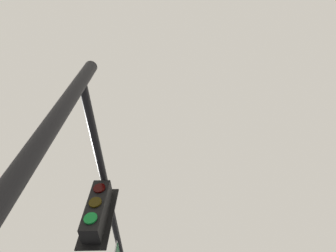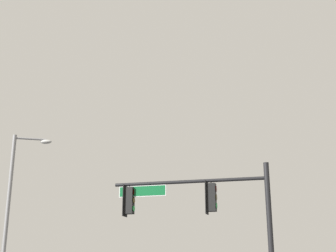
{
  "view_description": "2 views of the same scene",
  "coord_description": "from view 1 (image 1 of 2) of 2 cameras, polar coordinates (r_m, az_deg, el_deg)",
  "views": [
    {
      "loc": [
        -7.75,
        -7.05,
        1.2
      ],
      "look_at": [
        -3.39,
        -7.69,
        7.85
      ],
      "focal_mm": 28.0,
      "sensor_mm": 36.0,
      "label": 1
    },
    {
      "loc": [
        -3.92,
        12.18,
        1.68
      ],
      "look_at": [
        -1.84,
        -8.52,
        7.92
      ],
      "focal_mm": 50.0,
      "sensor_mm": 36.0,
      "label": 2
    }
  ],
  "objects": [
    {
      "name": "signal_pole_near",
      "position": [
        5.15,
        -15.35,
        -22.94
      ],
      "size": [
        6.28,
        1.37,
        5.54
      ],
      "color": "black",
      "rests_on": "ground_plane"
    }
  ]
}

